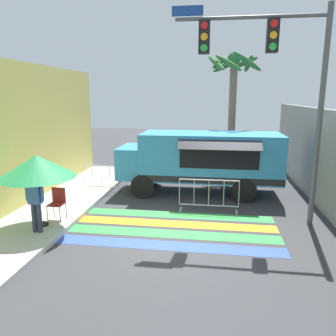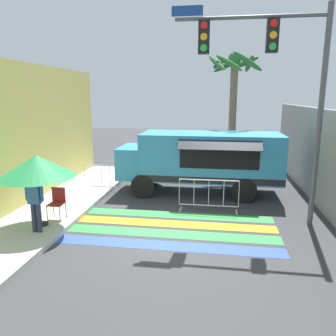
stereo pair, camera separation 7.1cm
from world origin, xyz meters
The scene contains 12 objects.
ground_plane centered at (0.00, 0.00, 0.00)m, with size 60.00×60.00×0.00m, color #38383A.
sidewalk_left centered at (-5.09, 0.00, 0.08)m, with size 4.40×16.00×0.15m.
concrete_wall_right centered at (5.03, 3.00, 1.71)m, with size 0.20×16.00×3.42m.
crosswalk_painted centered at (0.00, 0.54, 0.00)m, with size 6.40×2.84×0.01m.
food_truck centered at (0.63, 4.35, 1.45)m, with size 6.36×2.60×2.44m.
traffic_signal_pole centered at (2.87, 1.55, 4.60)m, with size 4.40×0.29×6.37m.
patio_umbrella centered at (-3.68, -0.11, 1.92)m, with size 2.16×2.16×2.09m.
folding_chair centered at (-3.44, 0.46, 0.74)m, with size 0.43×0.43×0.97m.
vendor_person centered at (-3.55, -0.57, 1.16)m, with size 0.53×0.23×1.76m.
barricade_front centered at (1.12, 2.24, 0.55)m, with size 2.03×0.44×1.12m.
barricade_side centered at (-3.30, 3.99, 0.54)m, with size 1.48×0.44×1.12m.
palm_tree centered at (2.00, 7.31, 4.22)m, with size 2.59×2.48×5.82m.
Camera 2 is at (1.34, -8.49, 3.88)m, focal length 35.00 mm.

